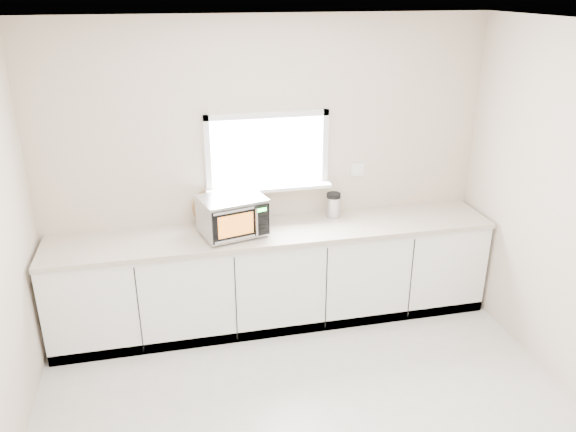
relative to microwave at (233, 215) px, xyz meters
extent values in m
cube|color=beige|center=(0.37, 0.32, 0.25)|extent=(4.00, 0.02, 2.70)
cube|color=white|center=(0.37, 0.31, 0.45)|extent=(1.00, 0.02, 0.60)
cube|color=white|center=(0.37, 0.24, 0.13)|extent=(1.12, 0.16, 0.03)
cube|color=white|center=(0.37, 0.29, 0.78)|extent=(1.10, 0.04, 0.05)
cube|color=white|center=(0.37, 0.29, 0.13)|extent=(1.10, 0.04, 0.05)
cube|color=white|center=(-0.16, 0.29, 0.45)|extent=(0.05, 0.04, 0.70)
cube|color=white|center=(0.89, 0.29, 0.45)|extent=(0.05, 0.04, 0.70)
cube|color=white|center=(1.22, 0.31, 0.22)|extent=(0.12, 0.01, 0.12)
cube|color=white|center=(0.37, 0.02, -0.66)|extent=(3.92, 0.60, 0.88)
cube|color=beige|center=(0.37, 0.01, -0.20)|extent=(3.92, 0.64, 0.04)
cylinder|color=black|center=(-0.18, -0.20, -0.17)|extent=(0.03, 0.03, 0.02)
cylinder|color=black|center=(-0.25, 0.10, -0.17)|extent=(0.03, 0.03, 0.02)
cylinder|color=black|center=(0.25, -0.09, -0.17)|extent=(0.03, 0.03, 0.02)
cylinder|color=black|center=(0.17, 0.21, -0.17)|extent=(0.03, 0.03, 0.02)
cube|color=#B2B5BA|center=(0.00, 0.01, 0.00)|extent=(0.61, 0.51, 0.31)
cube|color=black|center=(0.05, -0.19, 0.00)|extent=(0.49, 0.14, 0.28)
cube|color=orange|center=(0.00, -0.21, 0.00)|extent=(0.30, 0.08, 0.19)
cylinder|color=silver|center=(0.18, -0.19, 0.00)|extent=(0.02, 0.02, 0.24)
cube|color=black|center=(0.22, -0.15, 0.00)|extent=(0.12, 0.04, 0.27)
cube|color=#19FF33|center=(0.22, -0.16, 0.09)|extent=(0.09, 0.03, 0.03)
cube|color=silver|center=(0.00, 0.01, 0.16)|extent=(0.61, 0.51, 0.01)
cube|color=#452B18|center=(0.23, 0.02, -0.04)|extent=(0.17, 0.25, 0.27)
cube|color=black|center=(0.19, -0.02, 0.07)|extent=(0.03, 0.05, 0.10)
cube|color=black|center=(0.22, -0.03, 0.08)|extent=(0.03, 0.05, 0.10)
cube|color=black|center=(0.25, -0.04, 0.06)|extent=(0.03, 0.05, 0.10)
cube|color=black|center=(0.20, -0.03, 0.10)|extent=(0.03, 0.05, 0.10)
cube|color=black|center=(0.24, -0.04, 0.10)|extent=(0.03, 0.05, 0.10)
cylinder|color=#A77B40|center=(-0.16, 0.26, -0.02)|extent=(0.32, 0.08, 0.32)
cylinder|color=#B2B5BA|center=(0.96, 0.19, -0.08)|extent=(0.17, 0.17, 0.19)
cylinder|color=black|center=(0.96, 0.19, 0.03)|extent=(0.16, 0.16, 0.04)
camera|label=1|loc=(-0.52, -4.40, 1.82)|focal=35.00mm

